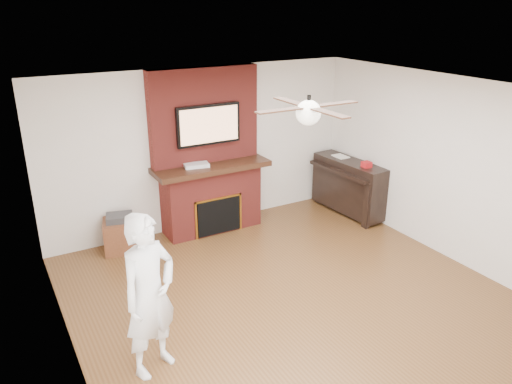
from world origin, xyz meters
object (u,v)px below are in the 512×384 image
fireplace (209,168)px  piano (349,185)px  side_table (121,234)px  person (150,295)px

fireplace → piano: bearing=-15.1°
side_table → fireplace: bearing=17.3°
person → piano: size_ratio=1.15×
person → piano: (4.13, 2.09, -0.33)m
fireplace → person: 3.28m
piano → side_table: bearing=167.5°
person → side_table: size_ratio=2.82×
piano → person: bearing=-157.3°
side_table → piano: size_ratio=0.41×
side_table → piano: bearing=6.3°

